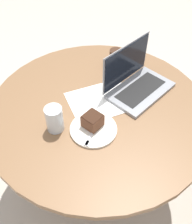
% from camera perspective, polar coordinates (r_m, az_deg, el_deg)
% --- Properties ---
extents(ground_plane, '(12.00, 12.00, 0.00)m').
position_cam_1_polar(ground_plane, '(1.89, 0.36, -14.10)').
color(ground_plane, '#B7AD9E').
extents(dining_table, '(1.11, 1.11, 0.71)m').
position_cam_1_polar(dining_table, '(1.40, 0.47, -2.25)').
color(dining_table, brown).
rests_on(dining_table, ground_plane).
extents(paper_document, '(0.40, 0.38, 0.00)m').
position_cam_1_polar(paper_document, '(1.34, 1.05, 2.49)').
color(paper_document, white).
rests_on(paper_document, dining_table).
extents(plate, '(0.22, 0.22, 0.01)m').
position_cam_1_polar(plate, '(1.21, -0.55, -3.75)').
color(plate, silver).
rests_on(plate, dining_table).
extents(cake_slice, '(0.09, 0.09, 0.07)m').
position_cam_1_polar(cake_slice, '(1.19, -0.76, -1.89)').
color(cake_slice, brown).
rests_on(cake_slice, plate).
extents(fork, '(0.17, 0.06, 0.00)m').
position_cam_1_polar(fork, '(1.18, -0.95, -4.87)').
color(fork, silver).
rests_on(fork, plate).
extents(coffee_glass, '(0.07, 0.07, 0.11)m').
position_cam_1_polar(coffee_glass, '(1.52, 4.28, 11.42)').
color(coffee_glass, '#3D2619').
rests_on(coffee_glass, dining_table).
extents(water_glass, '(0.08, 0.08, 0.13)m').
position_cam_1_polar(water_glass, '(1.18, -9.03, -1.49)').
color(water_glass, silver).
rests_on(water_glass, dining_table).
extents(laptop, '(0.38, 0.27, 0.24)m').
position_cam_1_polar(laptop, '(1.39, 8.76, 6.35)').
color(laptop, gray).
rests_on(laptop, dining_table).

